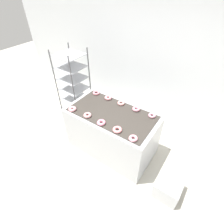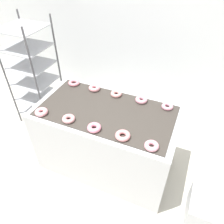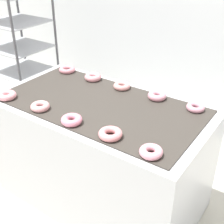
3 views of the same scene
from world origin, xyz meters
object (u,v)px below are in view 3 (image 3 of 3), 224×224
Objects in this scene: donut_near_left at (40,106)px; donut_near_rightmost at (151,152)px; donut_far_rightmost at (195,107)px; donut_far_leftmost at (67,70)px; fryer_machine at (101,154)px; donut_far_left at (93,77)px; donut_near_center at (72,120)px; donut_near_right at (110,134)px; donut_far_center at (122,86)px; donut_far_right at (157,96)px; donut_near_leftmost at (7,95)px; baking_rack_cart at (22,59)px.

donut_near_left is 0.85m from donut_near_rightmost.
donut_far_leftmost is at bearing 179.30° from donut_far_rightmost.
donut_far_left is at bearing 134.18° from fryer_machine.
donut_near_right is at bearing 2.16° from donut_near_center.
donut_far_right reaches higher than donut_far_center.
donut_far_rightmost is (0.57, 0.60, -0.00)m from donut_near_center.
donut_far_center is at bearing 91.89° from donut_near_center.
donut_near_leftmost is 0.94× the size of donut_near_right.
donut_far_center is at bearing -1.27° from donut_far_leftmost.
donut_near_center is (0.29, -0.01, 0.00)m from donut_near_left.
donut_near_right reaches higher than donut_far_rightmost.
baking_rack_cart is 12.58× the size of donut_far_rightmost.
donut_near_center is 0.98× the size of donut_far_left.
fryer_machine is 11.19× the size of donut_far_leftmost.
donut_near_left is 0.91× the size of donut_near_right.
donut_far_center is (0.57, -0.01, 0.00)m from donut_far_leftmost.
baking_rack_cart reaches higher than donut_far_rightmost.
baking_rack_cart reaches higher than donut_far_center.
donut_far_left is at bearing 90.97° from donut_near_left.
donut_far_left is (-0.01, 0.59, 0.00)m from donut_near_left.
donut_far_right is (0.30, -0.00, 0.00)m from donut_far_center.
fryer_machine is 0.61m from donut_near_left.
baking_rack_cart is 1.63m from donut_far_right.
donut_far_center is at bearing -0.89° from donut_far_left.
donut_far_right reaches higher than donut_near_left.
donut_far_rightmost reaches higher than fryer_machine.
donut_far_center is 0.59m from donut_far_rightmost.
donut_near_rightmost is at bearing -65.12° from donut_far_right.
donut_far_leftmost is at bearing 145.39° from donut_near_right.
fryer_machine is 12.54× the size of donut_far_rightmost.
donut_near_center is at bearing -2.84° from donut_near_left.
fryer_machine is 11.58× the size of donut_far_right.
donut_far_left is 0.58m from donut_far_right.
fryer_machine is 11.62× the size of donut_near_leftmost.
donut_near_rightmost is 0.84m from donut_far_center.
donut_far_left is (-0.59, 0.60, 0.00)m from donut_near_right.
donut_near_leftmost is 1.02× the size of donut_far_center.
donut_far_left is at bearing 116.48° from donut_near_center.
fryer_machine is at bearing 91.93° from donut_near_center.
donut_near_left is at bearing -114.86° from donut_far_center.
donut_far_center is 0.30m from donut_far_right.
donut_near_right reaches higher than donut_far_leftmost.
donut_near_right is (0.30, -0.30, 0.46)m from fryer_machine.
baking_rack_cart is at bearing 173.53° from donut_far_center.
baking_rack_cart is 1.92m from donut_far_rightmost.
donut_near_center is at bearing 0.65° from donut_near_leftmost.
donut_far_leftmost is 1.16m from donut_far_rightmost.
donut_near_left and donut_near_right have the same top height.
donut_near_center is at bearing -114.98° from donut_far_right.
donut_far_left is 1.05× the size of donut_far_center.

